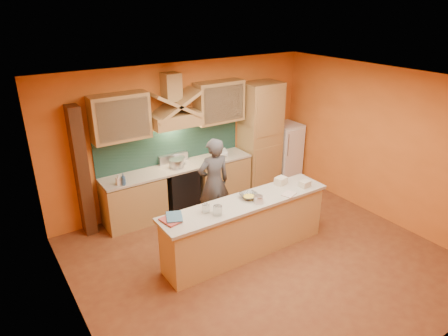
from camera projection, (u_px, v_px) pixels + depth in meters
floor at (261, 259)px, 6.41m from camera, size 5.50×5.00×0.01m
ceiling at (269, 84)px, 5.32m from camera, size 5.50×5.00×0.01m
wall_back at (184, 135)px, 7.79m from camera, size 5.50×0.02×2.80m
wall_front at (423, 268)px, 3.94m from camera, size 5.50×0.02×2.80m
wall_left at (73, 236)px, 4.47m from camera, size 0.02×5.00×2.80m
wall_right at (383, 145)px, 7.26m from camera, size 0.02×5.00×2.80m
base_cabinet_left at (134, 202)px, 7.30m from camera, size 1.10×0.60×0.86m
base_cabinet_right at (221, 178)px, 8.26m from camera, size 1.10×0.60×0.86m
counter_top at (179, 167)px, 7.60m from camera, size 3.00×0.62×0.04m
stove at (180, 188)px, 7.78m from camera, size 0.60×0.58×0.90m
backsplash at (171, 145)px, 7.68m from camera, size 3.00×0.03×0.70m
range_hood at (175, 120)px, 7.28m from camera, size 0.92×0.50×0.24m
hood_chimney at (171, 87)px, 7.13m from camera, size 0.30×0.30×0.50m
upper_cabinet_left at (120, 117)px, 6.76m from camera, size 1.00×0.35×0.80m
upper_cabinet_right at (219, 102)px, 7.77m from camera, size 1.00×0.35×0.80m
pantry_column at (260, 136)px, 8.49m from camera, size 0.80×0.60×2.30m
fridge at (285, 152)px, 9.06m from camera, size 0.58×0.60×1.30m
trim_column_left at (82, 172)px, 6.73m from camera, size 0.20×0.30×2.30m
island_body at (246, 229)px, 6.42m from camera, size 2.80×0.55×0.88m
island_top at (246, 202)px, 6.23m from camera, size 2.90×0.62×0.05m
person at (214, 183)px, 7.12m from camera, size 0.64×0.46×1.66m
pot_large at (176, 164)px, 7.51m from camera, size 0.29×0.29×0.15m
pot_small at (180, 162)px, 7.65m from camera, size 0.21×0.21×0.13m
soap_bottle_a at (119, 179)px, 6.80m from camera, size 0.09×0.09×0.19m
soap_bottle_b at (123, 179)px, 6.77m from camera, size 0.08×0.09×0.21m
bowl_back at (222, 154)px, 8.04m from camera, size 0.32×0.32×0.08m
dish_rack at (219, 153)px, 8.09m from camera, size 0.36×0.32×0.11m
book_lower at (164, 223)px, 5.57m from camera, size 0.27×0.33×0.03m
book_upper at (166, 218)px, 5.68m from camera, size 0.33×0.37×0.02m
jar_large at (217, 211)px, 5.79m from camera, size 0.17×0.17×0.14m
jar_small at (206, 209)px, 5.87m from camera, size 0.13×0.13×0.13m
kitchen_scale at (258, 200)px, 6.15m from camera, size 0.16×0.16×0.10m
mixing_bowl at (249, 196)px, 6.30m from camera, size 0.32×0.32×0.07m
cloth at (289, 194)px, 6.42m from camera, size 0.28×0.24×0.02m
grocery_bag_a at (281, 181)px, 6.76m from camera, size 0.22×0.19×0.12m
grocery_bag_b at (305, 184)px, 6.67m from camera, size 0.18×0.15×0.11m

